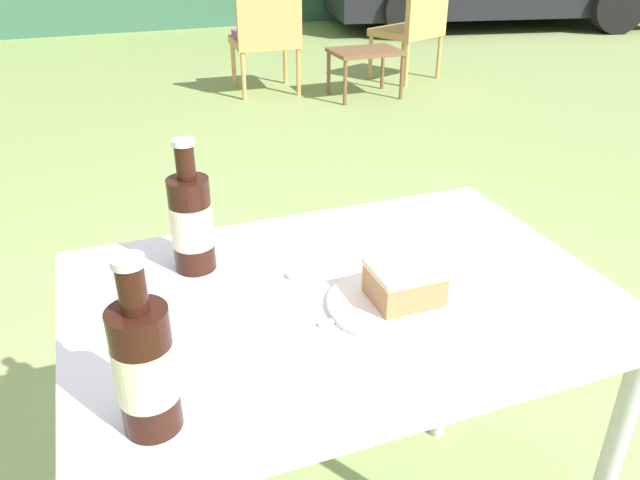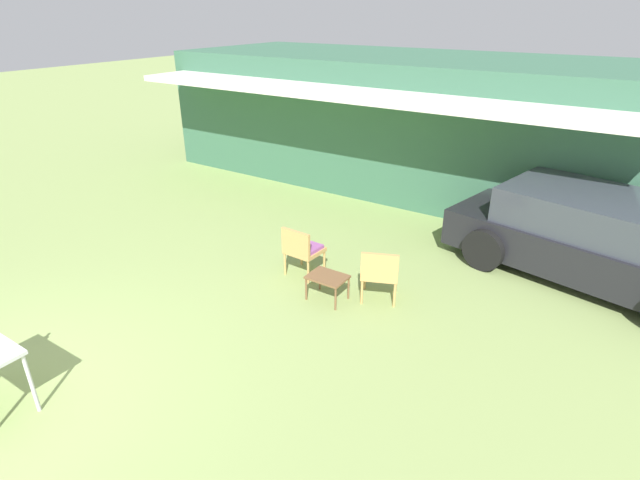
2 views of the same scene
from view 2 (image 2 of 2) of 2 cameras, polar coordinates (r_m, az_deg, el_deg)
name	(u,v)px [view 2 (image 2 of 2)]	position (r m, az deg, el deg)	size (l,w,h in m)	color
cabin_building	(409,119)	(12.15, 10.15, 13.51)	(10.91, 5.34, 2.79)	#38664C
parked_car	(592,238)	(8.51, 28.66, 0.22)	(4.43, 2.64, 1.32)	black
wicker_chair_cushioned	(302,248)	(7.56, -2.05, -0.92)	(0.53, 0.49, 0.80)	tan
wicker_chair_plain	(380,271)	(6.95, 6.85, -3.59)	(0.65, 0.63, 0.80)	tan
garden_side_table	(327,279)	(6.99, 0.86, -4.47)	(0.54, 0.40, 0.37)	brown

